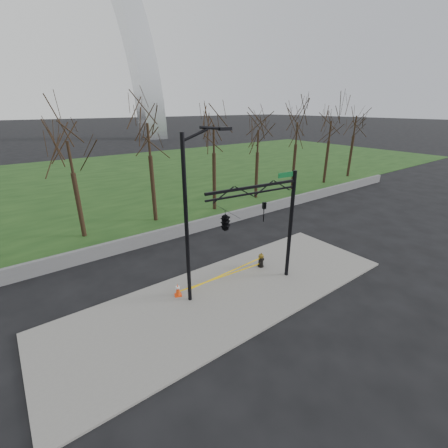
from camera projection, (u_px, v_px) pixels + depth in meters
ground at (230, 294)px, 15.36m from camera, size 500.00×500.00×0.00m
sidewalk at (230, 293)px, 15.34m from camera, size 18.00×6.00×0.10m
grass_strip at (83, 182)px, 37.69m from camera, size 120.00×40.00×0.06m
guardrail at (161, 236)px, 21.15m from camera, size 60.00×0.30×0.90m
tree_row at (183, 167)px, 25.16m from camera, size 54.64×4.00×8.44m
fire_hydrant at (261, 260)px, 17.66m from camera, size 0.55×0.38×0.88m
traffic_cone at (178, 290)px, 14.96m from camera, size 0.45×0.45×0.67m
street_light at (190, 210)px, 13.20m from camera, size 2.39×0.43×8.21m
traffic_signal_mast at (239, 217)px, 13.93m from camera, size 5.08×2.53×6.00m
caution_tape at (226, 274)px, 16.22m from camera, size 5.33×0.65×0.45m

